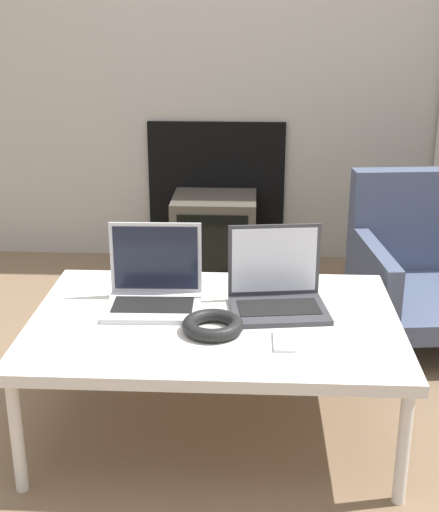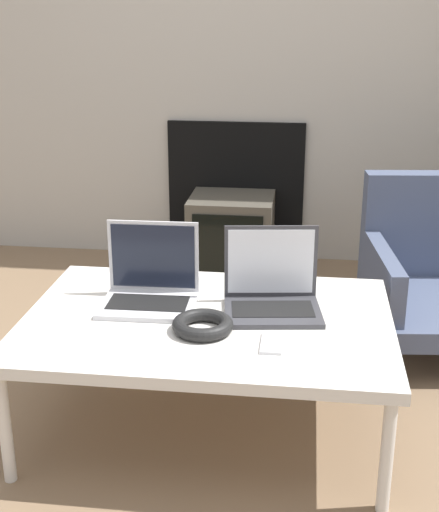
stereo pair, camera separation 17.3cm
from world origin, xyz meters
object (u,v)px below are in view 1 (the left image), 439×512
object	(u,v)px
headphones	(211,325)
laptop_right	(277,290)
tv	(214,233)
laptop_left	(154,287)
phone	(284,341)

from	to	relation	value
headphones	laptop_right	bearing A→B (deg)	44.40
headphones	tv	distance (m)	1.57
laptop_left	laptop_right	distance (m)	0.39
phone	laptop_right	bearing A→B (deg)	93.29
laptop_left	tv	bearing A→B (deg)	83.77
laptop_left	phone	xyz separation A→B (m)	(0.41, -0.25, -0.05)
laptop_left	tv	distance (m)	1.38
laptop_right	tv	distance (m)	1.41
laptop_right	headphones	bearing A→B (deg)	-143.20
headphones	laptop_left	bearing A→B (deg)	135.37
phone	tv	distance (m)	1.65
headphones	tv	xyz separation A→B (m)	(-0.08, 1.55, -0.21)
laptop_right	headphones	world-z (taller)	laptop_right
laptop_left	headphones	distance (m)	0.28
laptop_left	headphones	world-z (taller)	laptop_left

